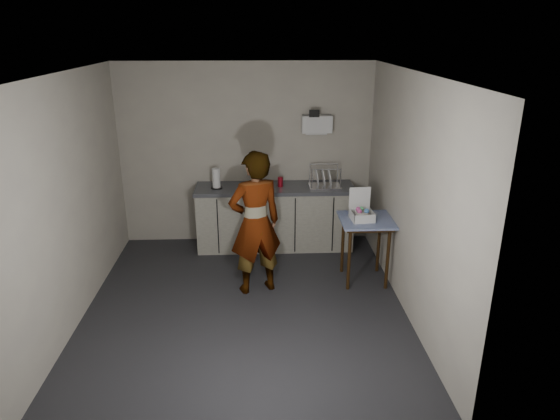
{
  "coord_description": "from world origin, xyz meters",
  "views": [
    {
      "loc": [
        0.17,
        -5.01,
        3.0
      ],
      "look_at": [
        0.42,
        0.45,
        1.01
      ],
      "focal_mm": 32.0,
      "sensor_mm": 36.0,
      "label": 1
    }
  ],
  "objects_px": {
    "dish_rack": "(324,182)",
    "bakery_box": "(362,213)",
    "dark_bottle": "(260,178)",
    "paper_towel": "(216,179)",
    "soda_can": "(280,182)",
    "standing_man": "(255,223)",
    "soap_bottle": "(258,177)",
    "side_table": "(366,227)",
    "kitchen_counter": "(275,218)"
  },
  "relations": [
    {
      "from": "dark_bottle",
      "to": "paper_towel",
      "type": "relative_size",
      "value": 0.75
    },
    {
      "from": "dish_rack",
      "to": "bakery_box",
      "type": "relative_size",
      "value": 1.18
    },
    {
      "from": "standing_man",
      "to": "paper_towel",
      "type": "bearing_deg",
      "value": -86.35
    },
    {
      "from": "kitchen_counter",
      "to": "soda_can",
      "type": "xyz_separation_m",
      "value": [
        0.08,
        -0.01,
        0.55
      ]
    },
    {
      "from": "bakery_box",
      "to": "soda_can",
      "type": "bearing_deg",
      "value": 125.66
    },
    {
      "from": "soap_bottle",
      "to": "bakery_box",
      "type": "distance_m",
      "value": 1.64
    },
    {
      "from": "side_table",
      "to": "dish_rack",
      "type": "xyz_separation_m",
      "value": [
        -0.39,
        1.05,
        0.26
      ]
    },
    {
      "from": "dish_rack",
      "to": "standing_man",
      "type": "bearing_deg",
      "value": -127.92
    },
    {
      "from": "kitchen_counter",
      "to": "side_table",
      "type": "bearing_deg",
      "value": -45.71
    },
    {
      "from": "standing_man",
      "to": "bakery_box",
      "type": "bearing_deg",
      "value": 168.5
    },
    {
      "from": "kitchen_counter",
      "to": "soda_can",
      "type": "distance_m",
      "value": 0.56
    },
    {
      "from": "dark_bottle",
      "to": "standing_man",
      "type": "bearing_deg",
      "value": -92.78
    },
    {
      "from": "soda_can",
      "to": "paper_towel",
      "type": "height_order",
      "value": "paper_towel"
    },
    {
      "from": "dark_bottle",
      "to": "kitchen_counter",
      "type": "bearing_deg",
      "value": -20.43
    },
    {
      "from": "soda_can",
      "to": "bakery_box",
      "type": "distance_m",
      "value": 1.45
    },
    {
      "from": "kitchen_counter",
      "to": "dish_rack",
      "type": "distance_m",
      "value": 0.89
    },
    {
      "from": "paper_towel",
      "to": "dish_rack",
      "type": "xyz_separation_m",
      "value": [
        1.5,
        -0.02,
        -0.06
      ]
    },
    {
      "from": "soda_can",
      "to": "dark_bottle",
      "type": "height_order",
      "value": "dark_bottle"
    },
    {
      "from": "side_table",
      "to": "soda_can",
      "type": "distance_m",
      "value": 1.51
    },
    {
      "from": "bakery_box",
      "to": "side_table",
      "type": "bearing_deg",
      "value": 2.9
    },
    {
      "from": "kitchen_counter",
      "to": "bakery_box",
      "type": "relative_size",
      "value": 6.02
    },
    {
      "from": "kitchen_counter",
      "to": "standing_man",
      "type": "distance_m",
      "value": 1.4
    },
    {
      "from": "kitchen_counter",
      "to": "soap_bottle",
      "type": "height_order",
      "value": "soap_bottle"
    },
    {
      "from": "dish_rack",
      "to": "bakery_box",
      "type": "distance_m",
      "value": 1.11
    },
    {
      "from": "side_table",
      "to": "dark_bottle",
      "type": "height_order",
      "value": "dark_bottle"
    },
    {
      "from": "soap_bottle",
      "to": "dark_bottle",
      "type": "bearing_deg",
      "value": 79.99
    },
    {
      "from": "standing_man",
      "to": "dark_bottle",
      "type": "bearing_deg",
      "value": -112.36
    },
    {
      "from": "dish_rack",
      "to": "bakery_box",
      "type": "height_order",
      "value": "dish_rack"
    },
    {
      "from": "standing_man",
      "to": "side_table",
      "type": "bearing_deg",
      "value": 168.47
    },
    {
      "from": "kitchen_counter",
      "to": "standing_man",
      "type": "relative_size",
      "value": 1.29
    },
    {
      "from": "side_table",
      "to": "soap_bottle",
      "type": "height_order",
      "value": "soap_bottle"
    },
    {
      "from": "kitchen_counter",
      "to": "soda_can",
      "type": "relative_size",
      "value": 16.25
    },
    {
      "from": "standing_man",
      "to": "soap_bottle",
      "type": "height_order",
      "value": "standing_man"
    },
    {
      "from": "kitchen_counter",
      "to": "dish_rack",
      "type": "bearing_deg",
      "value": -4.69
    },
    {
      "from": "soap_bottle",
      "to": "soda_can",
      "type": "xyz_separation_m",
      "value": [
        0.31,
        0.04,
        -0.08
      ]
    },
    {
      "from": "side_table",
      "to": "dark_bottle",
      "type": "distance_m",
      "value": 1.77
    },
    {
      "from": "standing_man",
      "to": "paper_towel",
      "type": "distance_m",
      "value": 1.38
    },
    {
      "from": "bakery_box",
      "to": "dish_rack",
      "type": "bearing_deg",
      "value": 102.42
    },
    {
      "from": "soap_bottle",
      "to": "standing_man",
      "type": "bearing_deg",
      "value": -92.05
    },
    {
      "from": "standing_man",
      "to": "bakery_box",
      "type": "relative_size",
      "value": 4.67
    },
    {
      "from": "kitchen_counter",
      "to": "dish_rack",
      "type": "relative_size",
      "value": 5.1
    },
    {
      "from": "dark_bottle",
      "to": "paper_towel",
      "type": "xyz_separation_m",
      "value": [
        -0.61,
        -0.12,
        0.03
      ]
    },
    {
      "from": "soap_bottle",
      "to": "dish_rack",
      "type": "bearing_deg",
      "value": -0.51
    },
    {
      "from": "soda_can",
      "to": "standing_man",
      "type": "bearing_deg",
      "value": -105.33
    },
    {
      "from": "soap_bottle",
      "to": "paper_towel",
      "type": "bearing_deg",
      "value": 179.32
    },
    {
      "from": "paper_towel",
      "to": "dish_rack",
      "type": "relative_size",
      "value": 0.65
    },
    {
      "from": "dish_rack",
      "to": "bakery_box",
      "type": "xyz_separation_m",
      "value": [
        0.32,
        -1.06,
        -0.07
      ]
    },
    {
      "from": "soda_can",
      "to": "paper_towel",
      "type": "relative_size",
      "value": 0.49
    },
    {
      "from": "standing_man",
      "to": "soda_can",
      "type": "relative_size",
      "value": 12.59
    },
    {
      "from": "kitchen_counter",
      "to": "side_table",
      "type": "distance_m",
      "value": 1.57
    }
  ]
}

